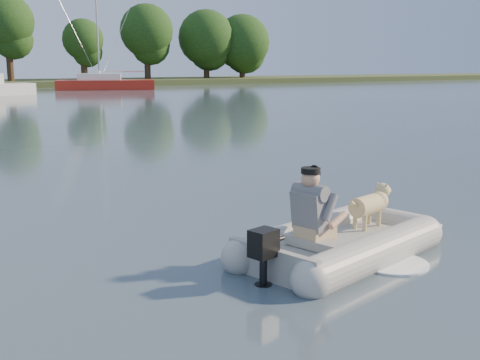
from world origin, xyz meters
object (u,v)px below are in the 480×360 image
dog (367,209)px  sailboat (105,84)px  dinghy (345,212)px  man (311,207)px

dog → sailboat: bearing=61.0°
dinghy → sailboat: sailboat is taller
dinghy → man: man is taller
man → dog: size_ratio=1.16×
man → dinghy: bearing=-4.2°
man → dog: bearing=0.0°
man → sailboat: bearing=59.7°
man → sailboat: 50.72m
man → dog: (1.27, 0.41, -0.26)m
man → dog: 1.36m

